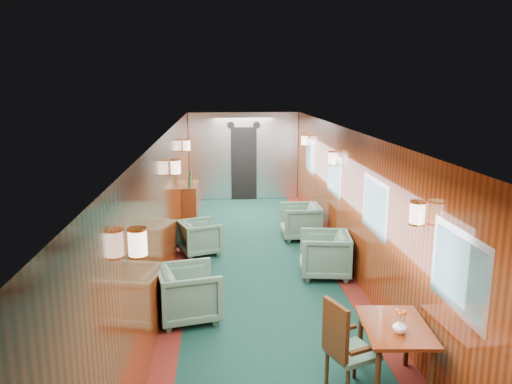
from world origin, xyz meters
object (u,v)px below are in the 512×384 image
side_chair (345,344)px  armchair_left_far (200,237)px  dining_table (395,335)px  armchair_right_far (300,222)px  armchair_left_near (189,293)px  armchair_right_near (325,254)px  credenza (190,205)px

side_chair → armchair_left_far: size_ratio=1.46×
armchair_left_far → side_chair: bearing=178.9°
dining_table → armchair_right_far: (-0.12, 5.22, -0.23)m
side_chair → armchair_left_near: bearing=111.0°
side_chair → armchair_left_far: side_chair is taller
side_chair → armchair_right_near: 3.27m
side_chair → armchair_left_near: (-1.68, 1.82, -0.19)m
armchair_right_far → armchair_left_near: bearing=-31.4°
credenza → armchair_right_near: (2.38, -3.18, -0.12)m
dining_table → armchair_left_near: size_ratio=1.22×
side_chair → armchair_right_near: size_ratio=1.26×
armchair_right_near → credenza: bearing=-135.8°
armchair_right_near → armchair_right_far: size_ratio=1.03×
credenza → armchair_right_near: size_ratio=1.52×
dining_table → armchair_left_near: armchair_left_near is taller
armchair_left_near → armchair_right_far: (2.10, 3.48, -0.01)m
armchair_left_far → armchair_right_near: (2.10, -1.27, 0.05)m
credenza → side_chair: bearing=-73.5°
armchair_left_near → armchair_right_far: size_ratio=1.03×
credenza → armchair_left_near: 4.59m
side_chair → credenza: credenza is taller
armchair_right_near → side_chair: bearing=-1.1°
dining_table → side_chair: (-0.54, -0.08, -0.04)m
armchair_left_near → armchair_right_near: size_ratio=0.99×
dining_table → armchair_left_far: size_ratio=1.40×
armchair_left_far → armchair_right_far: bearing=-89.3°
side_chair → armchair_right_far: 5.32m
dining_table → credenza: credenza is taller
dining_table → armchair_right_far: armchair_right_far is taller
credenza → armchair_right_far: (2.31, -1.10, -0.13)m
dining_table → side_chair: 0.55m
armchair_left_far → armchair_right_near: size_ratio=0.86×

